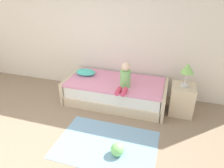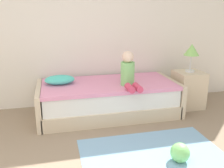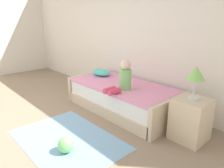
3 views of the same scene
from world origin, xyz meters
TOP-DOWN VIEW (x-y plane):
  - wall_rear at (0.00, 2.60)m, footprint 7.20×0.10m
  - bed at (0.67, 2.00)m, footprint 2.11×1.00m
  - nightstand at (2.02, 1.98)m, footprint 0.44×0.44m
  - table_lamp at (2.02, 1.98)m, footprint 0.24×0.24m
  - child_figure at (0.92, 1.77)m, footprint 0.20×0.51m
  - pillow at (-0.04, 2.10)m, footprint 0.44×0.30m
  - toy_ball at (1.13, 0.55)m, footprint 0.21×0.21m
  - area_rug at (0.90, 0.70)m, footprint 1.60×1.10m

SIDE VIEW (x-z plane):
  - area_rug at x=0.90m, z-range 0.00..0.01m
  - toy_ball at x=1.13m, z-range 0.00..0.21m
  - bed at x=0.67m, z-range 0.00..0.50m
  - nightstand at x=2.02m, z-range 0.00..0.60m
  - pillow at x=-0.04m, z-range 0.50..0.63m
  - child_figure at x=0.92m, z-range 0.45..0.96m
  - table_lamp at x=2.02m, z-range 0.71..1.16m
  - wall_rear at x=0.00m, z-range 0.00..2.90m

